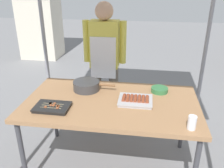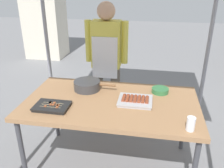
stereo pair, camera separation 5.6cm
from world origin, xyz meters
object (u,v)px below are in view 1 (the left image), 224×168
(stall_table, at_px, (111,106))
(tray_grilled_sausages, at_px, (135,100))
(cooking_wok, at_px, (87,85))
(drink_cup_near_edge, at_px, (192,123))
(vendor_woman, at_px, (105,56))
(tray_meat_skewers, at_px, (52,107))
(neighbor_stall_left, at_px, (39,15))
(condiment_bowl, at_px, (159,90))

(stall_table, relative_size, tray_grilled_sausages, 5.20)
(cooking_wok, height_order, drink_cup_near_edge, drink_cup_near_edge)
(tray_grilled_sausages, height_order, vendor_woman, vendor_woman)
(tray_meat_skewers, relative_size, neighbor_stall_left, 0.15)
(tray_grilled_sausages, relative_size, tray_meat_skewers, 1.02)
(cooking_wok, bearing_deg, condiment_bowl, 4.47)
(cooking_wok, height_order, condiment_bowl, cooking_wok)
(neighbor_stall_left, bearing_deg, tray_meat_skewers, -64.96)
(stall_table, bearing_deg, tray_meat_skewers, -155.49)
(condiment_bowl, bearing_deg, vendor_woman, 139.22)
(tray_grilled_sausages, height_order, neighbor_stall_left, neighbor_stall_left)
(drink_cup_near_edge, relative_size, neighbor_stall_left, 0.06)
(stall_table, height_order, drink_cup_near_edge, drink_cup_near_edge)
(tray_meat_skewers, height_order, vendor_woman, vendor_woman)
(drink_cup_near_edge, bearing_deg, cooking_wok, 149.49)
(neighbor_stall_left, bearing_deg, cooking_wok, -59.46)
(stall_table, bearing_deg, tray_grilled_sausages, 1.77)
(tray_meat_skewers, height_order, neighbor_stall_left, neighbor_stall_left)
(tray_grilled_sausages, xyz_separation_m, vendor_woman, (-0.43, 0.82, 0.15))
(tray_grilled_sausages, height_order, condiment_bowl, tray_grilled_sausages)
(tray_meat_skewers, height_order, drink_cup_near_edge, drink_cup_near_edge)
(tray_grilled_sausages, distance_m, drink_cup_near_edge, 0.57)
(condiment_bowl, xyz_separation_m, vendor_woman, (-0.65, 0.56, 0.14))
(stall_table, relative_size, condiment_bowl, 9.64)
(stall_table, xyz_separation_m, tray_meat_skewers, (-0.49, -0.22, 0.07))
(cooking_wok, relative_size, vendor_woman, 0.27)
(cooking_wok, distance_m, condiment_bowl, 0.73)
(cooking_wok, height_order, neighbor_stall_left, neighbor_stall_left)
(stall_table, relative_size, neighbor_stall_left, 0.82)
(stall_table, xyz_separation_m, cooking_wok, (-0.28, 0.20, 0.10))
(tray_meat_skewers, relative_size, vendor_woman, 0.19)
(tray_meat_skewers, xyz_separation_m, neighbor_stall_left, (-1.73, 3.70, 0.22))
(vendor_woman, bearing_deg, tray_grilled_sausages, 117.62)
(stall_table, xyz_separation_m, condiment_bowl, (0.45, 0.26, 0.08))
(drink_cup_near_edge, height_order, neighbor_stall_left, neighbor_stall_left)
(cooking_wok, bearing_deg, tray_meat_skewers, -115.44)
(condiment_bowl, relative_size, vendor_woman, 0.11)
(stall_table, bearing_deg, cooking_wok, 144.10)
(stall_table, relative_size, tray_meat_skewers, 5.30)
(drink_cup_near_edge, xyz_separation_m, neighbor_stall_left, (-2.88, 3.83, 0.18))
(drink_cup_near_edge, distance_m, neighbor_stall_left, 4.79)
(drink_cup_near_edge, bearing_deg, tray_meat_skewers, 173.41)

